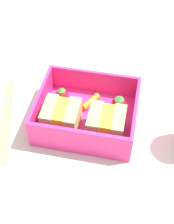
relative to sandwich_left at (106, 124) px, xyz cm
name	(u,v)px	position (x,y,z in cm)	size (l,w,h in cm)	color
ground_plane	(87,125)	(3.96, -2.93, -4.72)	(120.00, 120.00, 2.00)	beige
bento_tray	(87,119)	(3.96, -2.93, -3.12)	(17.66, 14.82, 1.20)	#EF3185
bento_rim	(87,108)	(3.96, -2.93, -0.03)	(17.66, 14.82, 4.98)	#EF3185
sandwich_left	(106,124)	(0.00, 0.00, 0.00)	(6.15, 5.86, 5.03)	tan
sandwich_center_left	(61,117)	(7.93, 0.00, 0.00)	(6.15, 5.86, 5.03)	tan
strawberry_far_left	(119,104)	(-1.43, -5.95, -0.97)	(2.86, 2.86, 3.46)	red
carrot_stick_far_left	(90,102)	(4.15, -6.35, -1.87)	(1.30, 1.30, 4.31)	orange
strawberry_left	(62,95)	(9.58, -6.36, -1.16)	(2.47, 2.47, 3.07)	red
chopstick_pair	(7,118)	(18.97, -0.48, -3.37)	(7.40, 19.97, 0.70)	tan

